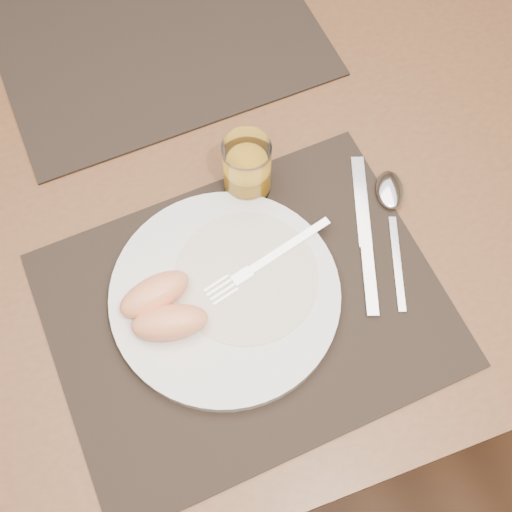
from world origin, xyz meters
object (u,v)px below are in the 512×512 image
object	(u,v)px
plate	(225,295)
fork	(259,265)
knife	(366,246)
spoon	(391,200)
table	(204,191)
placemat_near	(247,309)
juice_glass	(247,170)
placemat_far	(157,36)

from	to	relation	value
plate	fork	size ratio (longest dim) A/B	1.56
plate	knife	world-z (taller)	plate
spoon	table	bearing A→B (deg)	144.22
knife	spoon	bearing A→B (deg)	40.50
placemat_near	spoon	distance (m)	0.23
plate	knife	distance (m)	0.18
placemat_near	knife	size ratio (longest dim) A/B	2.11
fork	spoon	size ratio (longest dim) A/B	0.92
placemat_near	plate	distance (m)	0.03
fork	juice_glass	size ratio (longest dim) A/B	1.93
juice_glass	plate	bearing A→B (deg)	-119.61
table	placemat_far	size ratio (longest dim) A/B	3.11
placemat_near	fork	bearing A→B (deg)	52.83
placemat_far	juice_glass	distance (m)	0.29
table	placemat_near	world-z (taller)	placemat_near
table	fork	distance (m)	0.21
knife	juice_glass	xyz separation A→B (m)	(-0.11, 0.13, 0.04)
knife	juice_glass	size ratio (longest dim) A/B	2.38
table	juice_glass	world-z (taller)	juice_glass
placemat_near	knife	xyz separation A→B (m)	(0.16, 0.02, 0.00)
placemat_near	fork	distance (m)	0.05
juice_glass	table	bearing A→B (deg)	124.11
placemat_far	fork	size ratio (longest dim) A/B	2.60
plate	knife	bearing A→B (deg)	0.95
spoon	placemat_far	bearing A→B (deg)	118.45
placemat_far	spoon	bearing A→B (deg)	-61.55
placemat_far	plate	bearing A→B (deg)	-95.20
table	plate	size ratio (longest dim) A/B	5.19
placemat_far	fork	world-z (taller)	fork
placemat_near	spoon	xyz separation A→B (m)	(0.22, 0.07, 0.01)
fork	knife	bearing A→B (deg)	-6.31
placemat_near	juice_glass	bearing A→B (deg)	69.83
placemat_near	placemat_far	distance (m)	0.44
fork	knife	world-z (taller)	fork
plate	spoon	distance (m)	0.24
placemat_near	juice_glass	xyz separation A→B (m)	(0.06, 0.15, 0.04)
placemat_near	fork	size ratio (longest dim) A/B	2.60
placemat_far	knife	bearing A→B (deg)	-70.78
knife	spoon	world-z (taller)	spoon
fork	spoon	world-z (taller)	fork
table	juice_glass	bearing A→B (deg)	-55.89
placemat_near	plate	size ratio (longest dim) A/B	1.67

